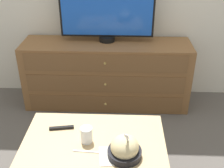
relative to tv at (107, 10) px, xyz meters
name	(u,v)px	position (x,y,z in m)	size (l,w,h in m)	color
ground_plane	(118,90)	(0.11, 0.18, -0.99)	(12.00, 12.00, 0.00)	#56514C
dresser	(107,74)	(-0.01, -0.07, -0.65)	(1.68, 0.46, 0.68)	brown
tv	(107,10)	(0.00, 0.00, 0.00)	(0.91, 0.16, 0.60)	black
coffee_table	(94,150)	(-0.01, -1.30, -0.57)	(0.90, 0.59, 0.49)	tan
takeout_bowl	(125,149)	(0.18, -1.42, -0.44)	(0.20, 0.20, 0.20)	black
drink_cup	(87,136)	(-0.06, -1.30, -0.45)	(0.08, 0.08, 0.10)	white
napkin	(114,156)	(0.12, -1.43, -0.50)	(0.18, 0.18, 0.00)	silver
knife	(89,152)	(-0.04, -1.40, -0.50)	(0.19, 0.02, 0.01)	silver
remote_control	(62,128)	(-0.24, -1.19, -0.49)	(0.16, 0.05, 0.02)	black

